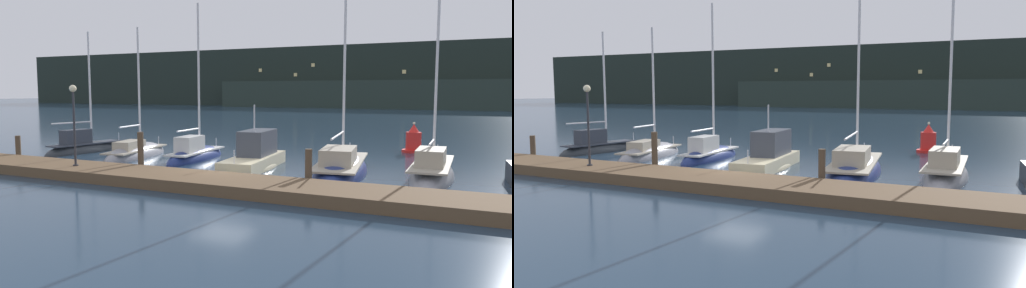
# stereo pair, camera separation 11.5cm
# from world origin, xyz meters

# --- Properties ---
(ground_plane) EXTENTS (400.00, 400.00, 0.00)m
(ground_plane) POSITION_xyz_m (0.00, 0.00, 0.00)
(ground_plane) COLOR #1E3347
(dock) EXTENTS (31.75, 2.80, 0.45)m
(dock) POSITION_xyz_m (0.00, -2.13, 0.23)
(dock) COLOR brown
(dock) RESTS_ON ground
(mooring_pile_0) EXTENTS (0.28, 0.28, 1.43)m
(mooring_pile_0) POSITION_xyz_m (-12.35, -0.48, 0.71)
(mooring_pile_0) COLOR #4C3D2D
(mooring_pile_0) RESTS_ON ground
(mooring_pile_1) EXTENTS (0.28, 0.28, 1.93)m
(mooring_pile_1) POSITION_xyz_m (-4.12, -0.48, 0.96)
(mooring_pile_1) COLOR #4C3D2D
(mooring_pile_1) RESTS_ON ground
(mooring_pile_2) EXTENTS (0.28, 0.28, 1.56)m
(mooring_pile_2) POSITION_xyz_m (4.12, -0.48, 0.78)
(mooring_pile_2) COLOR #4C3D2D
(mooring_pile_2) RESTS_ON ground
(sailboat_berth_1) EXTENTS (2.08, 5.84, 8.12)m
(sailboat_berth_1) POSITION_xyz_m (-12.32, 4.26, 0.16)
(sailboat_berth_1) COLOR #2D3338
(sailboat_berth_1) RESTS_ON ground
(sailboat_berth_2) EXTENTS (2.85, 6.54, 8.27)m
(sailboat_berth_2) POSITION_xyz_m (-8.07, 3.95, 0.08)
(sailboat_berth_2) COLOR gray
(sailboat_berth_2) RESTS_ON ground
(sailboat_berth_3) EXTENTS (2.13, 5.99, 9.36)m
(sailboat_berth_3) POSITION_xyz_m (-4.38, 4.54, 0.14)
(sailboat_berth_3) COLOR navy
(sailboat_berth_3) RESTS_ON ground
(motorboat_berth_4) EXTENTS (2.63, 6.42, 3.68)m
(motorboat_berth_4) POSITION_xyz_m (-0.07, 3.22, 0.32)
(motorboat_berth_4) COLOR beige
(motorboat_berth_4) RESTS_ON ground
(sailboat_berth_5) EXTENTS (3.63, 8.60, 11.11)m
(sailboat_berth_5) POSITION_xyz_m (4.26, 3.50, 0.11)
(sailboat_berth_5) COLOR navy
(sailboat_berth_5) RESTS_ON ground
(sailboat_berth_6) EXTENTS (2.13, 7.24, 9.64)m
(sailboat_berth_6) POSITION_xyz_m (8.21, 3.92, 0.14)
(sailboat_berth_6) COLOR gray
(sailboat_berth_6) RESTS_ON ground
(channel_buoy) EXTENTS (1.40, 1.40, 1.89)m
(channel_buoy) POSITION_xyz_m (6.02, 13.32, 0.69)
(channel_buoy) COLOR red
(channel_buoy) RESTS_ON ground
(dock_lamppost) EXTENTS (0.32, 0.32, 3.63)m
(dock_lamppost) POSITION_xyz_m (-6.35, -2.28, 2.90)
(dock_lamppost) COLOR #2D2D33
(dock_lamppost) RESTS_ON dock
(hillside_backdrop) EXTENTS (240.00, 23.00, 14.21)m
(hillside_backdrop) POSITION_xyz_m (3.11, 99.38, 6.54)
(hillside_backdrop) COLOR #1E2823
(hillside_backdrop) RESTS_ON ground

